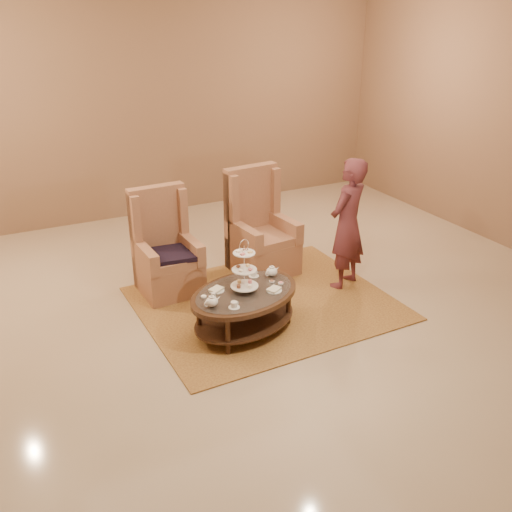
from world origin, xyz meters
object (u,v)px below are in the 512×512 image
tea_table (244,299)px  person (347,224)px  armchair_right (259,237)px  armchair_left (166,257)px

tea_table → person: bearing=-2.2°
armchair_right → person: 1.18m
tea_table → armchair_left: size_ratio=1.16×
armchair_right → person: bearing=-56.5°
armchair_left → armchair_right: 1.24m
tea_table → person: size_ratio=0.91×
tea_table → person: 1.64m
tea_table → armchair_left: 1.33m
tea_table → armchair_left: armchair_left is taller
armchair_left → armchair_right: armchair_right is taller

